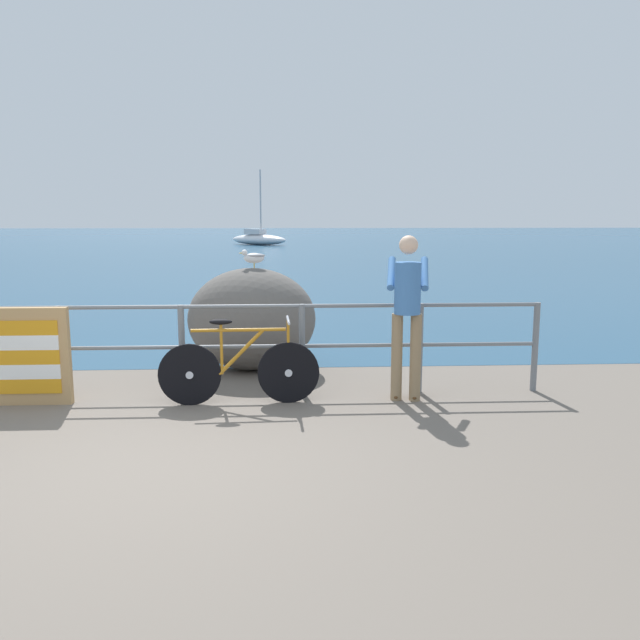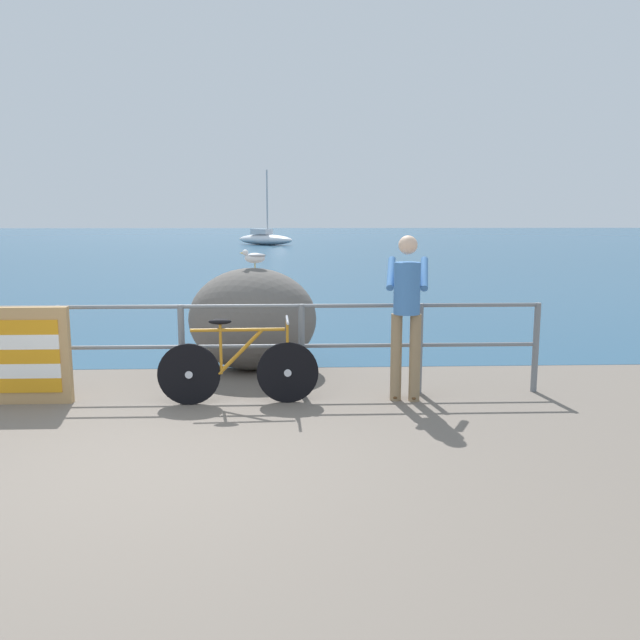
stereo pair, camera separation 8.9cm
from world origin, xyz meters
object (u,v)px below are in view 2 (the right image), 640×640
at_px(breakwater_boulder_main, 253,319).
at_px(bicycle, 239,368).
at_px(person_at_railing, 407,310).
at_px(sailboat, 265,239).
at_px(folded_deckchair_stack, 30,356).
at_px(seagull, 255,257).

bearing_deg(breakwater_boulder_main, bicycle, -91.83).
bearing_deg(person_at_railing, breakwater_boulder_main, 60.14).
distance_m(person_at_railing, sailboat, 36.45).
bearing_deg(folded_deckchair_stack, person_at_railing, -0.36).
xyz_separation_m(bicycle, breakwater_boulder_main, (0.05, 1.55, 0.27)).
bearing_deg(bicycle, breakwater_boulder_main, 86.07).
height_order(person_at_railing, breakwater_boulder_main, person_at_railing).
height_order(seagull, sailboat, sailboat).
relative_size(breakwater_boulder_main, sailboat, 0.34).
bearing_deg(person_at_railing, sailboat, 15.66).
bearing_deg(breakwater_boulder_main, seagull, 33.03).
distance_m(bicycle, person_at_railing, 1.89).
xyz_separation_m(bicycle, seagull, (0.08, 1.58, 1.07)).
xyz_separation_m(bicycle, folded_deckchair_stack, (-2.21, 0.10, 0.13)).
bearing_deg(bicycle, person_at_railing, 0.17).
xyz_separation_m(person_at_railing, breakwater_boulder_main, (-1.74, 1.48, -0.33)).
relative_size(person_at_railing, sailboat, 0.36).
relative_size(seagull, sailboat, 0.07).
height_order(breakwater_boulder_main, sailboat, sailboat).
bearing_deg(bicycle, folded_deckchair_stack, 175.41).
relative_size(person_at_railing, breakwater_boulder_main, 1.08).
bearing_deg(folded_deckchair_stack, breakwater_boulder_main, 32.87).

